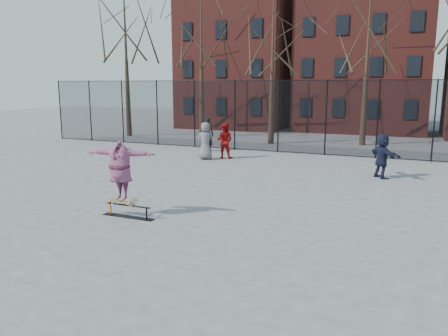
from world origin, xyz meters
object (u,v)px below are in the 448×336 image
at_px(skateboard, 122,202).
at_px(bystander_navy, 382,156).
at_px(bystander_grey, 206,141).
at_px(bystander_red, 225,141).
at_px(bystander_black, 208,134).
at_px(skate_rail, 128,212).
at_px(skater, 121,171).

height_order(skateboard, bystander_navy, bystander_navy).
distance_m(bystander_grey, bystander_navy, 8.57).
bearing_deg(bystander_red, bystander_grey, 39.17).
height_order(bystander_black, bystander_red, bystander_black).
xyz_separation_m(bystander_grey, bystander_red, (0.73, 0.72, -0.04)).
distance_m(skateboard, bystander_navy, 10.70).
relative_size(skateboard, bystander_red, 0.49).
bearing_deg(bystander_navy, bystander_grey, 41.09).
xyz_separation_m(bystander_grey, bystander_black, (-1.12, 2.61, 0.01)).
bearing_deg(skate_rail, skater, 180.00).
xyz_separation_m(bystander_black, bystander_red, (1.85, -1.88, -0.05)).
distance_m(skater, bystander_grey, 9.95).
distance_m(bystander_black, bystander_red, 2.64).
distance_m(bystander_grey, bystander_black, 2.84).
relative_size(skate_rail, skater, 0.80).
bearing_deg(skater, bystander_black, 92.36).
distance_m(skate_rail, skater, 1.19).
bearing_deg(bystander_grey, bystander_black, -74.08).
distance_m(skater, bystander_red, 10.55).
height_order(bystander_grey, bystander_black, bystander_black).
xyz_separation_m(skater, bystander_red, (-1.26, 10.47, -0.41)).
height_order(skateboard, bystander_grey, bystander_grey).
xyz_separation_m(bystander_black, bystander_navy, (9.60, -3.86, -0.05)).
height_order(skate_rail, bystander_grey, bystander_grey).
xyz_separation_m(skateboard, bystander_navy, (6.48, 8.50, 0.48)).
bearing_deg(bystander_red, bystander_black, -51.04).
bearing_deg(skater, skate_rail, -11.81).
bearing_deg(skate_rail, bystander_grey, 102.73).
bearing_deg(skate_rail, bystander_navy, 53.55).
height_order(skateboard, bystander_black, bystander_black).
height_order(skate_rail, skateboard, skateboard).
relative_size(bystander_red, bystander_navy, 1.00).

